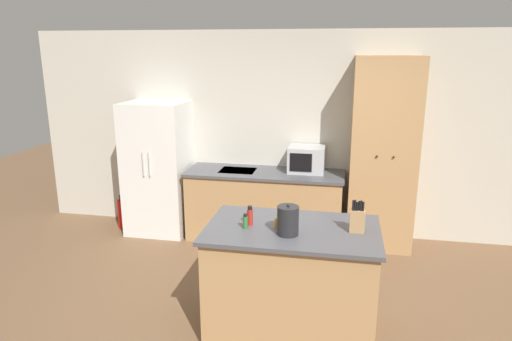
{
  "coord_description": "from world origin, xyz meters",
  "views": [
    {
      "loc": [
        0.49,
        -3.44,
        2.37
      ],
      "look_at": [
        -0.44,
        1.4,
        1.05
      ],
      "focal_mm": 32.0,
      "sensor_mm": 36.0,
      "label": 1
    }
  ],
  "objects_px": {
    "pantry_cabinet": "(383,155)",
    "fire_extinguisher": "(122,214)",
    "refrigerator": "(158,168)",
    "spice_bottle_amber_oil": "(250,216)",
    "knife_block": "(357,220)",
    "kettle": "(288,220)",
    "spice_bottle_tall_dark": "(278,223)",
    "spice_bottle_short_red": "(245,222)",
    "microwave": "(306,159)"
  },
  "relations": [
    {
      "from": "refrigerator",
      "to": "spice_bottle_short_red",
      "type": "relative_size",
      "value": 13.47
    },
    {
      "from": "pantry_cabinet",
      "to": "kettle",
      "type": "bearing_deg",
      "value": -112.81
    },
    {
      "from": "knife_block",
      "to": "spice_bottle_amber_oil",
      "type": "relative_size",
      "value": 1.64
    },
    {
      "from": "refrigerator",
      "to": "fire_extinguisher",
      "type": "bearing_deg",
      "value": -175.88
    },
    {
      "from": "refrigerator",
      "to": "microwave",
      "type": "bearing_deg",
      "value": 3.54
    },
    {
      "from": "microwave",
      "to": "spice_bottle_short_red",
      "type": "bearing_deg",
      "value": -98.87
    },
    {
      "from": "pantry_cabinet",
      "to": "kettle",
      "type": "height_order",
      "value": "pantry_cabinet"
    },
    {
      "from": "knife_block",
      "to": "fire_extinguisher",
      "type": "xyz_separation_m",
      "value": [
        -3.03,
        1.84,
        -0.83
      ]
    },
    {
      "from": "refrigerator",
      "to": "kettle",
      "type": "distance_m",
      "value": 2.83
    },
    {
      "from": "pantry_cabinet",
      "to": "knife_block",
      "type": "distance_m",
      "value": 1.97
    },
    {
      "from": "kettle",
      "to": "fire_extinguisher",
      "type": "distance_m",
      "value": 3.3
    },
    {
      "from": "spice_bottle_tall_dark",
      "to": "spice_bottle_short_red",
      "type": "xyz_separation_m",
      "value": [
        -0.26,
        -0.07,
        0.02
      ]
    },
    {
      "from": "spice_bottle_short_red",
      "to": "kettle",
      "type": "height_order",
      "value": "kettle"
    },
    {
      "from": "microwave",
      "to": "refrigerator",
      "type": "bearing_deg",
      "value": -176.46
    },
    {
      "from": "fire_extinguisher",
      "to": "refrigerator",
      "type": "bearing_deg",
      "value": 4.12
    },
    {
      "from": "microwave",
      "to": "kettle",
      "type": "height_order",
      "value": "microwave"
    },
    {
      "from": "knife_block",
      "to": "kettle",
      "type": "xyz_separation_m",
      "value": [
        -0.54,
        -0.15,
        0.01
      ]
    },
    {
      "from": "spice_bottle_tall_dark",
      "to": "kettle",
      "type": "distance_m",
      "value": 0.17
    },
    {
      "from": "spice_bottle_short_red",
      "to": "pantry_cabinet",
      "type": "bearing_deg",
      "value": 58.66
    },
    {
      "from": "refrigerator",
      "to": "spice_bottle_amber_oil",
      "type": "height_order",
      "value": "refrigerator"
    },
    {
      "from": "spice_bottle_short_red",
      "to": "fire_extinguisher",
      "type": "xyz_separation_m",
      "value": [
        -2.13,
        1.94,
        -0.79
      ]
    },
    {
      "from": "refrigerator",
      "to": "spice_bottle_short_red",
      "type": "distance_m",
      "value": 2.54
    },
    {
      "from": "refrigerator",
      "to": "pantry_cabinet",
      "type": "relative_size",
      "value": 0.75
    },
    {
      "from": "microwave",
      "to": "spice_bottle_tall_dark",
      "type": "height_order",
      "value": "microwave"
    },
    {
      "from": "spice_bottle_amber_oil",
      "to": "kettle",
      "type": "distance_m",
      "value": 0.37
    },
    {
      "from": "pantry_cabinet",
      "to": "fire_extinguisher",
      "type": "distance_m",
      "value": 3.5
    },
    {
      "from": "spice_bottle_tall_dark",
      "to": "fire_extinguisher",
      "type": "relative_size",
      "value": 0.2
    },
    {
      "from": "knife_block",
      "to": "spice_bottle_amber_oil",
      "type": "xyz_separation_m",
      "value": [
        -0.88,
        -0.01,
        -0.03
      ]
    },
    {
      "from": "spice_bottle_tall_dark",
      "to": "spice_bottle_amber_oil",
      "type": "xyz_separation_m",
      "value": [
        -0.24,
        0.02,
        0.03
      ]
    },
    {
      "from": "refrigerator",
      "to": "spice_bottle_tall_dark",
      "type": "relative_size",
      "value": 18.14
    },
    {
      "from": "knife_block",
      "to": "spice_bottle_amber_oil",
      "type": "distance_m",
      "value": 0.88
    },
    {
      "from": "microwave",
      "to": "knife_block",
      "type": "relative_size",
      "value": 1.63
    },
    {
      "from": "pantry_cabinet",
      "to": "microwave",
      "type": "relative_size",
      "value": 5.17
    },
    {
      "from": "knife_block",
      "to": "refrigerator",
      "type": "bearing_deg",
      "value": 143.02
    },
    {
      "from": "spice_bottle_amber_oil",
      "to": "fire_extinguisher",
      "type": "distance_m",
      "value": 2.95
    },
    {
      "from": "spice_bottle_tall_dark",
      "to": "spice_bottle_short_red",
      "type": "height_order",
      "value": "spice_bottle_short_red"
    },
    {
      "from": "spice_bottle_amber_oil",
      "to": "knife_block",
      "type": "bearing_deg",
      "value": 0.58
    },
    {
      "from": "pantry_cabinet",
      "to": "spice_bottle_tall_dark",
      "type": "relative_size",
      "value": 24.23
    },
    {
      "from": "refrigerator",
      "to": "spice_bottle_tall_dark",
      "type": "xyz_separation_m",
      "value": [
        1.86,
        -1.91,
        0.12
      ]
    },
    {
      "from": "spice_bottle_tall_dark",
      "to": "fire_extinguisher",
      "type": "distance_m",
      "value": 3.13
    },
    {
      "from": "refrigerator",
      "to": "kettle",
      "type": "xyz_separation_m",
      "value": [
        1.96,
        -2.03,
        0.19
      ]
    },
    {
      "from": "refrigerator",
      "to": "knife_block",
      "type": "distance_m",
      "value": 3.13
    },
    {
      "from": "spice_bottle_short_red",
      "to": "microwave",
      "type": "bearing_deg",
      "value": 81.13
    },
    {
      "from": "kettle",
      "to": "spice_bottle_short_red",
      "type": "bearing_deg",
      "value": 171.11
    },
    {
      "from": "knife_block",
      "to": "spice_bottle_tall_dark",
      "type": "height_order",
      "value": "knife_block"
    },
    {
      "from": "knife_block",
      "to": "fire_extinguisher",
      "type": "relative_size",
      "value": 0.59
    },
    {
      "from": "spice_bottle_tall_dark",
      "to": "kettle",
      "type": "xyz_separation_m",
      "value": [
        0.1,
        -0.12,
        0.07
      ]
    },
    {
      "from": "fire_extinguisher",
      "to": "spice_bottle_tall_dark",
      "type": "bearing_deg",
      "value": -38.04
    },
    {
      "from": "pantry_cabinet",
      "to": "kettle",
      "type": "xyz_separation_m",
      "value": [
        -0.88,
        -2.09,
        -0.1
      ]
    },
    {
      "from": "microwave",
      "to": "pantry_cabinet",
      "type": "bearing_deg",
      "value": -4.04
    }
  ]
}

